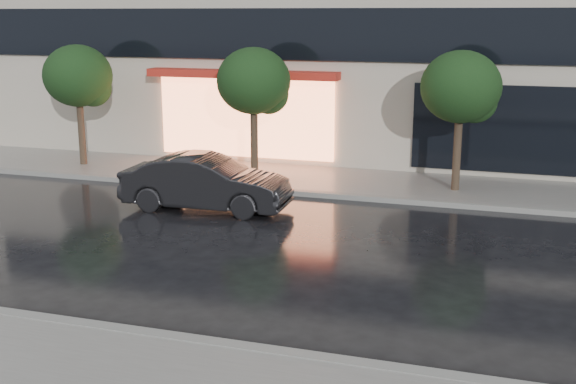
% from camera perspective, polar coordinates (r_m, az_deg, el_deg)
% --- Properties ---
extents(ground, '(120.00, 120.00, 0.00)m').
position_cam_1_polar(ground, '(12.18, -5.50, -10.06)').
color(ground, black).
rests_on(ground, ground).
extents(sidewalk_far, '(60.00, 3.50, 0.12)m').
position_cam_1_polar(sidewalk_far, '(21.50, 5.11, 0.76)').
color(sidewalk_far, slate).
rests_on(sidewalk_far, ground).
extents(curb_near, '(60.00, 0.25, 0.14)m').
position_cam_1_polar(curb_near, '(11.32, -7.50, -11.66)').
color(curb_near, gray).
rests_on(curb_near, ground).
extents(curb_far, '(60.00, 0.25, 0.14)m').
position_cam_1_polar(curb_far, '(19.84, 4.03, -0.31)').
color(curb_far, gray).
rests_on(curb_far, ground).
extents(tree_far_west, '(2.20, 2.20, 3.99)m').
position_cam_1_polar(tree_far_west, '(24.34, -16.11, 8.64)').
color(tree_far_west, '#33261C').
rests_on(tree_far_west, ground).
extents(tree_mid_west, '(2.20, 2.20, 3.99)m').
position_cam_1_polar(tree_mid_west, '(21.64, -2.55, 8.57)').
color(tree_mid_west, '#33261C').
rests_on(tree_mid_west, ground).
extents(tree_mid_east, '(2.20, 2.20, 3.99)m').
position_cam_1_polar(tree_mid_east, '(20.40, 13.66, 7.87)').
color(tree_mid_east, '#33261C').
rests_on(tree_mid_east, ground).
extents(parked_car, '(4.37, 1.67, 1.42)m').
position_cam_1_polar(parked_car, '(18.64, -6.50, 0.73)').
color(parked_car, black).
rests_on(parked_car, ground).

